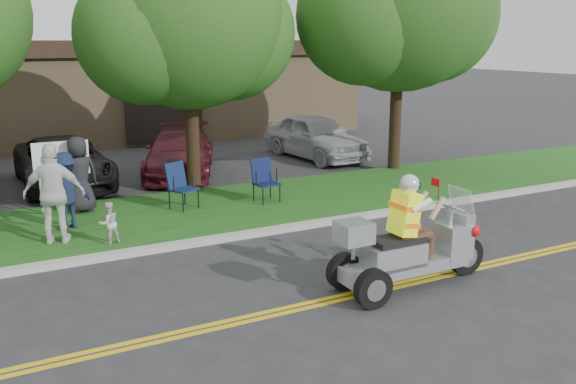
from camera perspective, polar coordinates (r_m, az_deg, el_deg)
name	(u,v)px	position (r m, az deg, el deg)	size (l,w,h in m)	color
ground	(310,290)	(10.21, 2.05, -9.19)	(120.00, 120.00, 0.00)	#28282B
centerline_near	(328,303)	(9.75, 3.76, -10.34)	(60.00, 0.10, 0.01)	gold
centerline_far	(323,299)	(9.87, 3.27, -10.00)	(60.00, 0.10, 0.01)	gold
curb	(238,236)	(12.75, -4.74, -4.11)	(60.00, 0.25, 0.12)	#A8A89E
grass_verge	(202,211)	(14.68, -8.02, -1.78)	(60.00, 4.00, 0.10)	#154612
commercial_building	(137,87)	(27.99, -13.95, 9.54)	(18.00, 8.20, 4.00)	#9E7F5B
tree_mid	(190,23)	(16.24, -9.18, 15.33)	(5.88, 4.80, 7.05)	#332114
tree_right	(401,5)	(19.20, 10.55, 16.83)	(6.86, 5.60, 8.07)	#332114
business_sign	(61,163)	(15.10, -20.43, 2.60)	(1.25, 0.06, 1.75)	silver
trike_scooter	(408,249)	(10.27, 11.16, -5.24)	(2.96, 0.98, 1.95)	black
lawn_chair_a	(264,177)	(15.14, -2.27, 1.39)	(0.62, 0.64, 1.07)	black
lawn_chair_b	(180,183)	(14.72, -10.12, 0.87)	(0.78, 0.79, 1.10)	black
spectator_adult_right	(54,194)	(12.75, -21.03, -0.16)	(1.17, 0.49, 1.99)	silver
spectator_chair_a	(65,191)	(13.72, -20.11, 0.13)	(1.06, 0.61, 1.64)	#141D39
spectator_chair_b	(79,175)	(14.89, -18.96, 1.55)	(0.87, 0.57, 1.79)	black
child_right	(109,223)	(12.48, -16.42, -2.80)	(0.41, 0.32, 0.85)	beige
parked_car_mid	(63,163)	(18.17, -20.30, 2.59)	(2.27, 4.92, 1.37)	black
parked_car_right	(180,152)	(18.92, -10.10, 3.68)	(1.92, 4.73, 1.37)	#461018
parked_car_far_right	(316,136)	(21.22, 2.61, 5.22)	(1.81, 4.50, 1.53)	#A4A6AB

